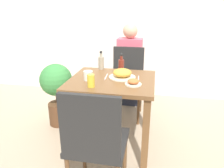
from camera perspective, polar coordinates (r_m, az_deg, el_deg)
The scene contains 15 objects.
ground_plane at distance 2.43m, azimuth 0.00°, elevation -15.12°, with size 16.00×16.00×0.00m, color tan.
wall_back at distance 3.46m, azimuth 4.97°, elevation 18.20°, with size 8.00×0.05×2.60m.
dining_table at distance 2.15m, azimuth 0.00°, elevation -2.06°, with size 0.81×0.74×0.72m.
chair_near at distance 1.58m, azimuth -4.42°, elevation -14.38°, with size 0.42×0.42×0.89m.
chair_far at distance 2.83m, azimuth 3.95°, elevation 1.45°, with size 0.42×0.42×0.89m.
food_plate at distance 2.13m, azimuth 2.69°, elevation 2.68°, with size 0.26×0.26×0.09m.
side_plate at distance 1.95m, azimuth 5.57°, elevation 0.45°, with size 0.15×0.15×0.06m.
drink_cup at distance 2.08m, azimuth -6.24°, elevation 2.20°, with size 0.09×0.09×0.09m.
juice_glass at distance 1.89m, azimuth -5.53°, elevation 0.88°, with size 0.06×0.06×0.11m.
sauce_bottle at distance 2.29m, azimuth 2.41°, elevation 4.92°, with size 0.06×0.06×0.21m.
condiment_bottle at distance 2.42m, azimuth -2.86°, elevation 5.72°, with size 0.06×0.06×0.21m.
fork_utensil at distance 2.17m, azimuth -1.51°, elevation 1.97°, with size 0.02×0.18×0.00m.
spoon_utensil at distance 2.13m, azimuth 6.95°, elevation 1.45°, with size 0.02×0.16×0.00m.
potted_plant_left at distance 2.66m, azimuth -14.24°, elevation -1.02°, with size 0.38×0.38×0.76m.
person_figure at distance 3.13m, azimuth 4.55°, elevation 4.73°, with size 0.34×0.22×1.17m.
Camera 1 is at (0.38, -1.96, 1.39)m, focal length 35.00 mm.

